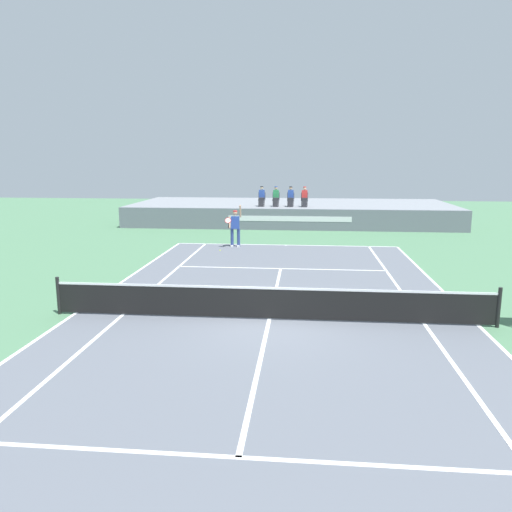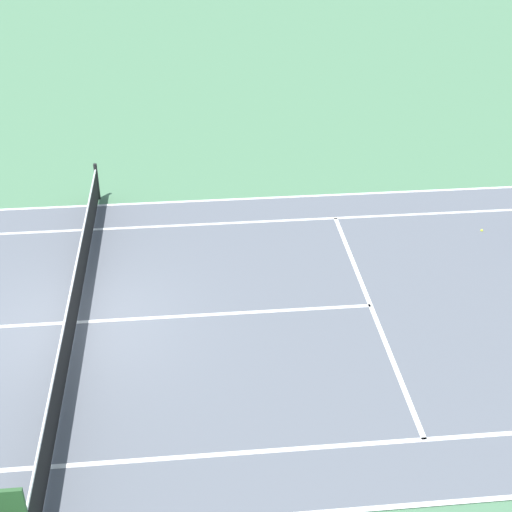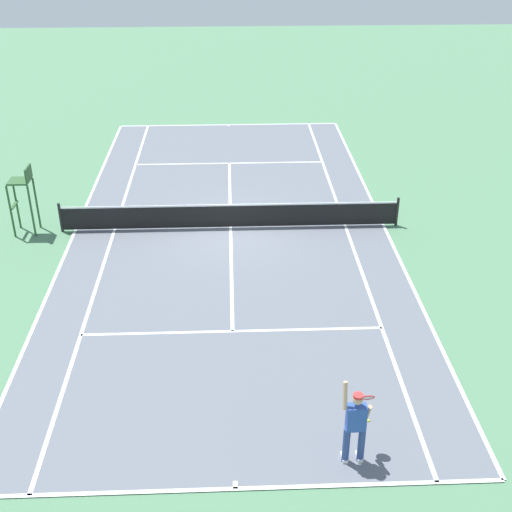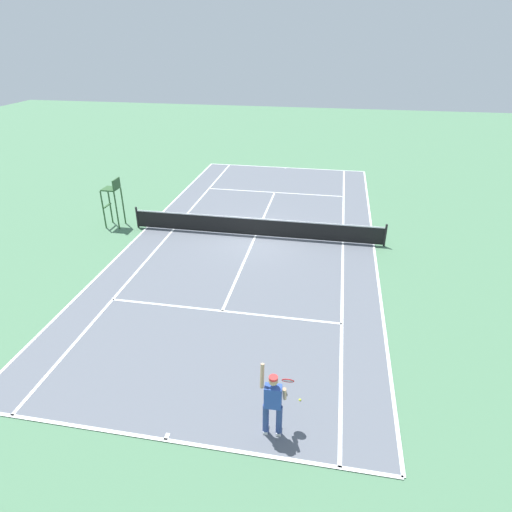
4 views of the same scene
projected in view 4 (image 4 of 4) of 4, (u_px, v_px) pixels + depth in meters
ground_plane at (256, 236)px, 20.83m from camera, size 80.00×80.00×0.00m
court at (256, 236)px, 20.82m from camera, size 11.08×23.88×0.03m
net at (256, 226)px, 20.59m from camera, size 11.98×0.10×1.07m
tennis_player at (273, 403)px, 10.18m from camera, size 0.76×0.64×2.08m
tennis_ball at (300, 400)px, 11.54m from camera, size 0.07×0.07×0.07m
umpire_chair at (113, 196)px, 21.25m from camera, size 0.77×0.77×2.44m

